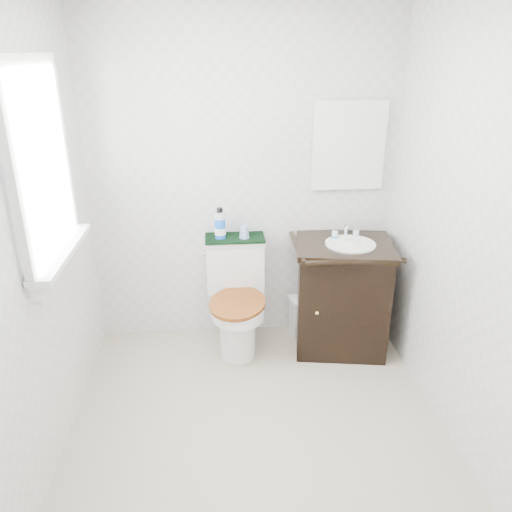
{
  "coord_description": "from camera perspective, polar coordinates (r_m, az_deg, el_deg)",
  "views": [
    {
      "loc": [
        -0.2,
        -2.29,
        2.07
      ],
      "look_at": [
        0.05,
        0.75,
        0.81
      ],
      "focal_mm": 35.0,
      "sensor_mm": 36.0,
      "label": 1
    }
  ],
  "objects": [
    {
      "name": "wall_right",
      "position": [
        2.77,
        23.58,
        2.24
      ],
      "size": [
        0.0,
        2.4,
        2.4
      ],
      "primitive_type": "plane",
      "rotation": [
        1.57,
        0.0,
        -1.57
      ],
      "color": "silver",
      "rests_on": "ground"
    },
    {
      "name": "vanity",
      "position": [
        3.7,
        9.77,
        -4.19
      ],
      "size": [
        0.75,
        0.67,
        0.92
      ],
      "color": "black",
      "rests_on": "floor"
    },
    {
      "name": "soap_bar",
      "position": [
        3.61,
        9.03,
        2.07
      ],
      "size": [
        0.07,
        0.05,
        0.02
      ],
      "primitive_type": "ellipsoid",
      "color": "teal",
      "rests_on": "vanity"
    },
    {
      "name": "wall_front",
      "position": [
        1.41,
        4.78,
        -15.8
      ],
      "size": [
        2.4,
        0.0,
        2.4
      ],
      "primitive_type": "plane",
      "rotation": [
        -1.57,
        0.0,
        0.0
      ],
      "color": "silver",
      "rests_on": "ground"
    },
    {
      "name": "window",
      "position": [
        2.73,
        -23.5,
        9.65
      ],
      "size": [
        0.02,
        0.7,
        0.9
      ],
      "primitive_type": "cube",
      "color": "white",
      "rests_on": "wall_left"
    },
    {
      "name": "mirror",
      "position": [
        3.64,
        10.54,
        12.29
      ],
      "size": [
        0.5,
        0.02,
        0.6
      ],
      "primitive_type": "cube",
      "color": "silver",
      "rests_on": "wall_back"
    },
    {
      "name": "floor",
      "position": [
        3.09,
        0.25,
        -19.56
      ],
      "size": [
        2.4,
        2.4,
        0.0
      ],
      "primitive_type": "plane",
      "color": "beige",
      "rests_on": "ground"
    },
    {
      "name": "toilet",
      "position": [
        3.68,
        -2.24,
        -5.33
      ],
      "size": [
        0.47,
        0.66,
        0.81
      ],
      "color": "white",
      "rests_on": "floor"
    },
    {
      "name": "wall_left",
      "position": [
        2.61,
        -24.55,
        0.84
      ],
      "size": [
        0.0,
        2.4,
        2.4
      ],
      "primitive_type": "plane",
      "rotation": [
        1.57,
        0.0,
        1.57
      ],
      "color": "silver",
      "rests_on": "ground"
    },
    {
      "name": "trash_bin",
      "position": [
        3.95,
        5.41,
        -6.69
      ],
      "size": [
        0.23,
        0.2,
        0.3
      ],
      "color": "white",
      "rests_on": "floor"
    },
    {
      "name": "mouthwash_bottle",
      "position": [
        3.55,
        -4.13,
        3.61
      ],
      "size": [
        0.08,
        0.08,
        0.22
      ],
      "color": "blue",
      "rests_on": "towel"
    },
    {
      "name": "cup",
      "position": [
        3.57,
        -1.35,
        2.79
      ],
      "size": [
        0.07,
        0.07,
        0.09
      ],
      "primitive_type": "cone",
      "color": "#7D9BCD",
      "rests_on": "towel"
    },
    {
      "name": "wall_back",
      "position": [
        3.6,
        -1.4,
        8.47
      ],
      "size": [
        2.4,
        0.0,
        2.4
      ],
      "primitive_type": "plane",
      "rotation": [
        1.57,
        0.0,
        0.0
      ],
      "color": "silver",
      "rests_on": "ground"
    },
    {
      "name": "towel",
      "position": [
        3.61,
        -2.44,
        2.08
      ],
      "size": [
        0.43,
        0.22,
        0.02
      ],
      "primitive_type": "cube",
      "color": "black",
      "rests_on": "toilet"
    }
  ]
}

